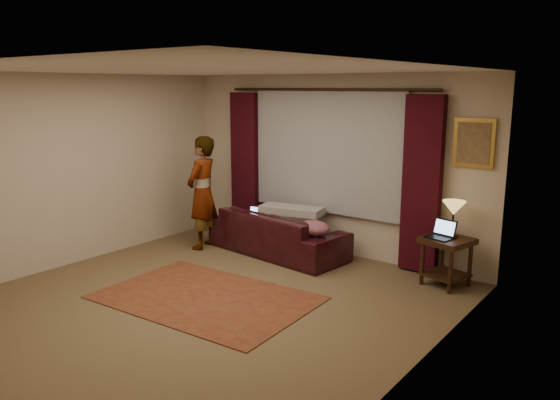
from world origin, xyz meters
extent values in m
cube|color=brown|center=(0.00, 0.00, -0.01)|extent=(5.00, 5.00, 0.01)
cube|color=silver|center=(0.00, 0.00, 2.60)|extent=(5.00, 5.00, 0.02)
cube|color=#C2B19B|center=(0.00, 2.50, 1.30)|extent=(5.00, 0.02, 2.60)
cube|color=#C2B19B|center=(-2.50, 0.00, 1.30)|extent=(0.02, 5.00, 2.60)
cube|color=#C2B19B|center=(2.50, 0.00, 1.30)|extent=(0.02, 5.00, 2.60)
cube|color=#98989F|center=(0.00, 2.44, 1.50)|extent=(2.50, 0.05, 1.80)
cube|color=black|center=(-1.50, 2.39, 1.18)|extent=(0.50, 0.14, 2.30)
cube|color=black|center=(1.50, 2.39, 1.18)|extent=(0.50, 0.14, 2.30)
cylinder|color=black|center=(0.00, 2.39, 2.38)|extent=(0.04, 0.04, 3.40)
cube|color=#B48934|center=(2.10, 2.47, 1.75)|extent=(0.50, 0.04, 0.60)
imported|color=black|center=(-0.49, 1.91, 0.44)|extent=(2.25, 1.17, 0.87)
cube|color=#9A9793|center=(-0.35, 2.07, 0.88)|extent=(0.98, 0.55, 0.11)
ellipsoid|color=#7E4457|center=(0.26, 1.75, 0.53)|extent=(0.52, 0.43, 0.20)
cube|color=brown|center=(-0.10, 0.02, 0.01)|extent=(2.53, 1.76, 0.01)
cube|color=black|center=(1.98, 2.12, 0.30)|extent=(0.64, 0.64, 0.61)
imported|color=#9A9793|center=(-1.57, 1.47, 0.85)|extent=(0.60, 0.60, 1.70)
camera|label=1|loc=(4.21, -4.24, 2.43)|focal=35.00mm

